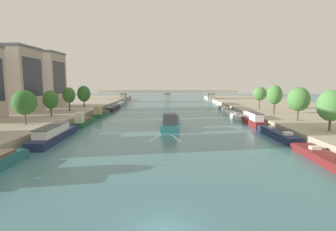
% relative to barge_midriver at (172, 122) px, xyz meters
% --- Properties ---
extents(ground_plane, '(400.00, 400.00, 0.00)m').
position_rel_barge_midriver_xyz_m(ground_plane, '(-0.90, -41.41, -1.03)').
color(ground_plane, '#42757F').
extents(quay_left, '(36.00, 170.00, 1.70)m').
position_rel_barge_midriver_xyz_m(quay_left, '(-40.12, 13.59, -0.18)').
color(quay_left, '#A89E89').
rests_on(quay_left, ground).
extents(quay_right, '(36.00, 170.00, 1.70)m').
position_rel_barge_midriver_xyz_m(quay_right, '(38.32, 13.59, -0.18)').
color(quay_right, '#A89E89').
rests_on(quay_right, ground).
extents(barge_midriver, '(4.28, 18.39, 3.47)m').
position_rel_barge_midriver_xyz_m(barge_midriver, '(0.00, 0.00, 0.00)').
color(barge_midriver, '#23666B').
rests_on(barge_midriver, ground).
extents(wake_behind_barge, '(5.60, 6.01, 0.03)m').
position_rel_barge_midriver_xyz_m(wake_behind_barge, '(-1.03, -12.23, -1.02)').
color(wake_behind_barge, silver).
rests_on(wake_behind_barge, ground).
extents(moored_boat_left_end, '(3.34, 16.78, 2.66)m').
position_rel_barge_midriver_xyz_m(moored_boat_left_end, '(-19.62, -13.95, 0.08)').
color(moored_boat_left_end, '#1E284C').
rests_on(moored_boat_left_end, ground).
extents(moored_boat_left_second, '(2.35, 11.70, 3.32)m').
position_rel_barge_midriver_xyz_m(moored_boat_left_second, '(-19.65, 1.98, -0.08)').
color(moored_boat_left_second, '#235633').
rests_on(moored_boat_left_second, ground).
extents(moored_boat_left_downstream, '(2.41, 12.51, 3.26)m').
position_rel_barge_midriver_xyz_m(moored_boat_left_downstream, '(-19.57, 17.18, -0.09)').
color(moored_boat_left_downstream, '#235633').
rests_on(moored_boat_left_downstream, ground).
extents(moored_boat_left_gap_after, '(3.22, 16.05, 2.36)m').
position_rel_barge_midriver_xyz_m(moored_boat_left_gap_after, '(-19.70, 34.09, -0.38)').
color(moored_boat_left_gap_after, black).
rests_on(moored_boat_left_gap_after, ground).
extents(moored_boat_left_lone, '(2.28, 12.23, 2.42)m').
position_rel_barge_midriver_xyz_m(moored_boat_left_lone, '(-19.71, 50.27, -0.34)').
color(moored_boat_left_lone, gray).
rests_on(moored_boat_left_lone, ground).
extents(moored_boat_right_downstream, '(3.07, 14.38, 2.13)m').
position_rel_barge_midriver_xyz_m(moored_boat_right_downstream, '(18.46, -26.54, -0.49)').
color(moored_boat_right_downstream, maroon).
rests_on(moored_boat_right_downstream, ground).
extents(moored_boat_right_lone, '(2.53, 13.97, 2.36)m').
position_rel_barge_midriver_xyz_m(moored_boat_right_lone, '(18.54, -11.77, -0.38)').
color(moored_boat_right_lone, '#1E284C').
rests_on(moored_boat_right_lone, ground).
extents(moored_boat_right_second, '(2.45, 11.96, 3.01)m').
position_rel_barge_midriver_xyz_m(moored_boat_right_second, '(18.54, 1.54, 0.22)').
color(moored_boat_right_second, maroon).
rests_on(moored_boat_right_second, ground).
extents(moored_boat_right_midway, '(3.30, 16.37, 2.14)m').
position_rel_barge_midriver_xyz_m(moored_boat_right_midway, '(17.87, 17.37, -0.49)').
color(moored_boat_right_midway, silver).
rests_on(moored_boat_right_midway, ground).
extents(moored_boat_right_gap_after, '(2.29, 12.41, 2.20)m').
position_rel_barge_midriver_xyz_m(moored_boat_right_gap_after, '(18.53, 33.07, -0.45)').
color(moored_boat_right_gap_after, gray).
rests_on(moored_boat_right_gap_after, ground).
extents(tree_left_end_of_row, '(4.39, 4.39, 6.53)m').
position_rel_barge_midriver_xyz_m(tree_left_end_of_row, '(-27.48, -7.90, 4.86)').
color(tree_left_end_of_row, brown).
rests_on(tree_left_end_of_row, quay_left).
extents(tree_left_by_lamp, '(3.52, 3.52, 6.04)m').
position_rel_barge_midriver_xyz_m(tree_left_by_lamp, '(-28.26, 5.10, 4.50)').
color(tree_left_by_lamp, brown).
rests_on(tree_left_by_lamp, quay_left).
extents(tree_left_distant, '(3.36, 3.36, 6.49)m').
position_rel_barge_midriver_xyz_m(tree_left_distant, '(-27.87, 15.92, 5.01)').
color(tree_left_distant, brown).
rests_on(tree_left_distant, quay_left).
extents(tree_left_nearest, '(4.09, 4.09, 6.75)m').
position_rel_barge_midriver_xyz_m(tree_left_nearest, '(-27.45, 27.71, 4.88)').
color(tree_left_nearest, brown).
rests_on(tree_left_nearest, quay_left).
extents(tree_right_third, '(4.37, 4.37, 6.78)m').
position_rel_barge_midriver_xyz_m(tree_right_third, '(25.98, -14.33, 4.86)').
color(tree_right_third, brown).
rests_on(tree_right_third, quay_right).
extents(tree_right_past_mid, '(4.49, 4.49, 6.95)m').
position_rel_barge_midriver_xyz_m(tree_right_past_mid, '(26.39, -2.47, 5.12)').
color(tree_right_past_mid, brown).
rests_on(tree_right_past_mid, quay_right).
extents(tree_right_by_lamp, '(3.75, 3.75, 7.17)m').
position_rel_barge_midriver_xyz_m(tree_right_by_lamp, '(26.14, 9.52, 5.43)').
color(tree_right_by_lamp, brown).
rests_on(tree_right_by_lamp, quay_right).
extents(tree_right_second, '(3.91, 3.91, 6.53)m').
position_rel_barge_midriver_xyz_m(tree_right_second, '(26.24, 20.84, 5.21)').
color(tree_right_second, brown).
rests_on(tree_right_second, quay_right).
extents(building_left_corner, '(12.76, 12.82, 17.16)m').
position_rel_barge_midriver_xyz_m(building_left_corner, '(-42.10, 12.97, 9.27)').
color(building_left_corner, '#A89989').
rests_on(building_left_corner, quay_left).
extents(building_left_far_end, '(13.75, 12.20, 17.40)m').
position_rel_barge_midriver_xyz_m(building_left_far_end, '(-42.10, 29.01, 9.39)').
color(building_left_far_end, '#A89989').
rests_on(building_left_far_end, quay_left).
extents(bridge_far, '(66.45, 4.40, 5.76)m').
position_rel_barge_midriver_xyz_m(bridge_far, '(-0.90, 70.71, 2.68)').
color(bridge_far, '#ADA899').
rests_on(bridge_far, ground).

